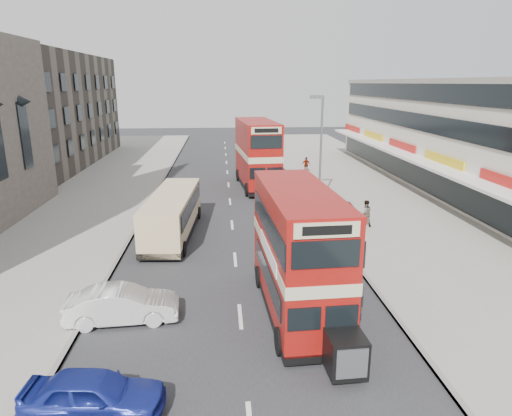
# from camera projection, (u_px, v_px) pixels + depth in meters

# --- Properties ---
(ground) EXTENTS (160.00, 160.00, 0.00)m
(ground) POSITION_uv_depth(u_px,v_px,m) (243.00, 344.00, 16.03)
(ground) COLOR #28282B
(ground) RESTS_ON ground
(road_surface) EXTENTS (12.00, 90.00, 0.01)m
(road_surface) POSITION_uv_depth(u_px,v_px,m) (230.00, 202.00, 35.23)
(road_surface) COLOR #28282B
(road_surface) RESTS_ON ground
(pavement_right) EXTENTS (12.00, 90.00, 0.15)m
(pavement_right) POSITION_uv_depth(u_px,v_px,m) (380.00, 198.00, 36.12)
(pavement_right) COLOR gray
(pavement_right) RESTS_ON ground
(pavement_left) EXTENTS (12.00, 90.00, 0.15)m
(pavement_left) POSITION_uv_depth(u_px,v_px,m) (72.00, 204.00, 34.31)
(pavement_left) COLOR gray
(pavement_left) RESTS_ON ground
(kerb_left) EXTENTS (0.20, 90.00, 0.16)m
(kerb_left) POSITION_uv_depth(u_px,v_px,m) (151.00, 202.00, 34.76)
(kerb_left) COLOR gray
(kerb_left) RESTS_ON ground
(kerb_right) EXTENTS (0.20, 90.00, 0.16)m
(kerb_right) POSITION_uv_depth(u_px,v_px,m) (307.00, 199.00, 35.68)
(kerb_right) COLOR gray
(kerb_right) RESTS_ON ground
(brick_terrace) EXTENTS (14.00, 28.00, 12.00)m
(brick_terrace) POSITION_uv_depth(u_px,v_px,m) (24.00, 111.00, 49.25)
(brick_terrace) COLOR #66594C
(brick_terrace) RESTS_ON ground
(commercial_row) EXTENTS (9.90, 46.20, 9.30)m
(commercial_row) POSITION_uv_depth(u_px,v_px,m) (469.00, 136.00, 37.40)
(commercial_row) COLOR beige
(commercial_row) RESTS_ON ground
(street_lamp) EXTENTS (1.00, 0.20, 8.12)m
(street_lamp) POSITION_uv_depth(u_px,v_px,m) (320.00, 143.00, 32.52)
(street_lamp) COLOR slate
(street_lamp) RESTS_ON ground
(bus_main) EXTENTS (2.84, 8.99, 4.93)m
(bus_main) POSITION_uv_depth(u_px,v_px,m) (298.00, 252.00, 17.64)
(bus_main) COLOR black
(bus_main) RESTS_ON ground
(bus_second) EXTENTS (3.58, 10.29, 5.62)m
(bus_second) POSITION_uv_depth(u_px,v_px,m) (257.00, 154.00, 39.38)
(bus_second) COLOR black
(bus_second) RESTS_ON ground
(coach) EXTENTS (2.94, 9.24, 2.41)m
(coach) POSITION_uv_depth(u_px,v_px,m) (173.00, 213.00, 27.15)
(coach) COLOR black
(coach) RESTS_ON ground
(car_left_near) EXTENTS (4.03, 1.88, 1.33)m
(car_left_near) POSITION_uv_depth(u_px,v_px,m) (94.00, 395.00, 12.46)
(car_left_near) COLOR navy
(car_left_near) RESTS_ON ground
(car_left_front) EXTENTS (4.35, 1.77, 1.40)m
(car_left_front) POSITION_uv_depth(u_px,v_px,m) (122.00, 305.00, 17.42)
(car_left_front) COLOR silver
(car_left_front) RESTS_ON ground
(car_right_a) EXTENTS (4.74, 2.14, 1.35)m
(car_right_a) POSITION_uv_depth(u_px,v_px,m) (316.00, 214.00, 29.57)
(car_right_a) COLOR maroon
(car_right_a) RESTS_ON ground
(car_right_b) EXTENTS (4.43, 2.10, 1.22)m
(car_right_b) POSITION_uv_depth(u_px,v_px,m) (285.00, 191.00, 35.89)
(car_right_b) COLOR orange
(car_right_b) RESTS_ON ground
(pedestrian_near) EXTENTS (0.66, 0.47, 1.74)m
(pedestrian_near) POSITION_uv_depth(u_px,v_px,m) (365.00, 213.00, 28.47)
(pedestrian_near) COLOR gray
(pedestrian_near) RESTS_ON pavement_right
(pedestrian_far) EXTENTS (0.94, 0.46, 1.56)m
(pedestrian_far) POSITION_uv_depth(u_px,v_px,m) (306.00, 165.00, 45.74)
(pedestrian_far) COLOR gray
(pedestrian_far) RESTS_ON pavement_right
(cyclist) EXTENTS (0.74, 1.63, 2.25)m
(cyclist) POSITION_uv_depth(u_px,v_px,m) (278.00, 186.00, 36.74)
(cyclist) COLOR gray
(cyclist) RESTS_ON ground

